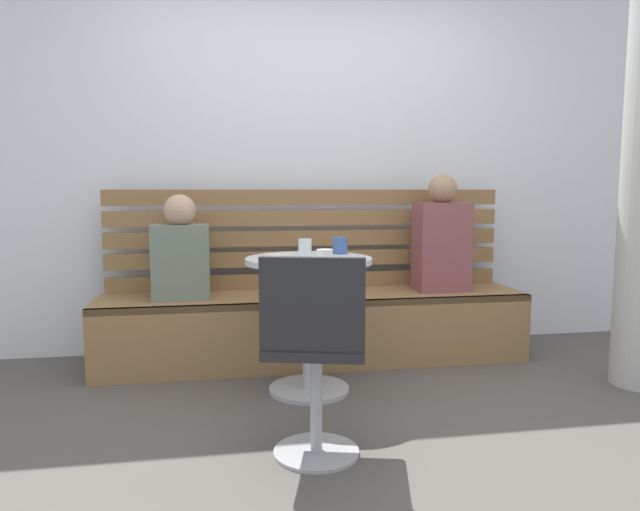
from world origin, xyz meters
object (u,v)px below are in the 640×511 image
cup_mug_blue (340,246)px  cup_water_clear (305,250)px  white_chair (315,350)px  booth_bench (315,328)px  person_child_left (181,253)px  cafe_table (309,298)px  cup_ceramic_white (325,256)px  person_adult (442,239)px  plate_small (278,255)px

cup_mug_blue → cup_water_clear: 0.35m
cup_water_clear → white_chair: bearing=-95.3°
white_chair → cup_mug_blue: 1.06m
booth_bench → person_child_left: size_ratio=4.25×
white_chair → cup_mug_blue: bearing=72.5°
cafe_table → white_chair: white_chair is taller
cup_ceramic_white → person_child_left: bearing=133.2°
cafe_table → person_child_left: person_child_left is taller
cup_mug_blue → white_chair: bearing=-107.5°
person_adult → cup_mug_blue: size_ratio=8.01×
booth_bench → person_child_left: bearing=-179.7°
white_chair → plate_small: 0.96m
white_chair → cup_water_clear: same height
person_adult → plate_small: 1.20m
white_chair → cup_ceramic_white: white_chair is taller
white_chair → person_adult: size_ratio=1.12×
cup_ceramic_white → cup_mug_blue: bearing=68.1°
person_adult → person_child_left: 1.67m
booth_bench → cup_ceramic_white: size_ratio=33.75×
booth_bench → plate_small: 0.74m
person_child_left → plate_small: (0.55, -0.43, 0.03)m
white_chair → cup_ceramic_white: 0.65m
booth_bench → cup_mug_blue: size_ratio=28.42×
cup_ceramic_white → booth_bench: bearing=84.0°
cup_mug_blue → person_child_left: bearing=157.0°
cup_mug_blue → cup_water_clear: bearing=-132.9°
cup_mug_blue → cafe_table: bearing=-143.1°
plate_small → cup_ceramic_white: bearing=-61.5°
cup_mug_blue → cup_water_clear: cup_water_clear is taller
cup_water_clear → cup_ceramic_white: size_ratio=1.38×
booth_bench → plate_small: plate_small is taller
cafe_table → cup_mug_blue: size_ratio=7.79×
cup_mug_blue → cup_ceramic_white: size_ratio=1.19×
booth_bench → white_chair: bearing=-99.4°
cafe_table → cup_water_clear: (-0.04, -0.10, 0.28)m
white_chair → cup_ceramic_white: (0.14, 0.56, 0.31)m
person_child_left → cup_mug_blue: person_child_left is taller
cafe_table → cup_water_clear: cup_water_clear is taller
booth_bench → white_chair: (-0.22, -1.35, 0.24)m
cup_mug_blue → booth_bench: bearing=101.6°
cup_ceramic_white → plate_small: cup_ceramic_white is taller
white_chair → cup_mug_blue: (0.30, 0.96, 0.32)m
cup_ceramic_white → plate_small: size_ratio=0.47×
booth_bench → white_chair: white_chair is taller
cafe_table → cup_ceramic_white: cup_ceramic_white is taller
cup_mug_blue → cup_ceramic_white: (-0.16, -0.41, -0.01)m
white_chair → cup_mug_blue: white_chair is taller
booth_bench → cafe_table: 0.63m
person_child_left → cup_water_clear: bearing=-43.8°
person_child_left → cup_mug_blue: 0.99m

